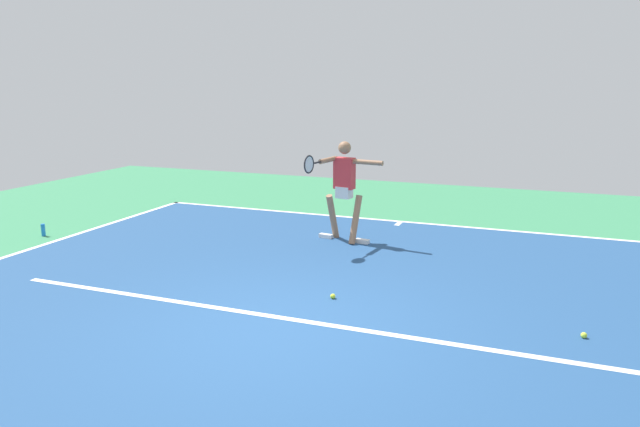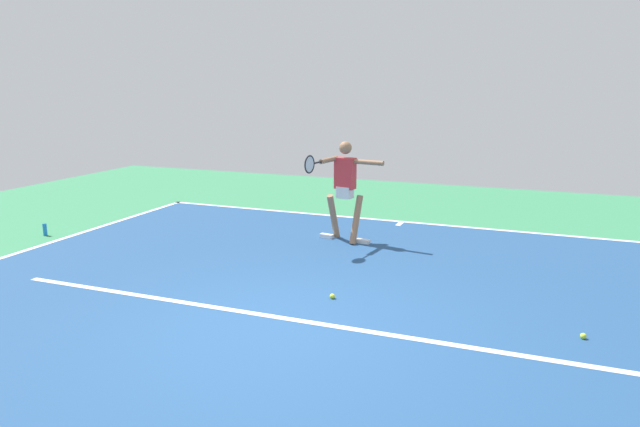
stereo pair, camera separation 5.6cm
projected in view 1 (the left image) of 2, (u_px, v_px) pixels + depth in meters
The scene contains 9 objects.
ground_plane at pixel (283, 330), 6.53m from camera, with size 20.43×20.43×0.00m, color #388456.
court_surface at pixel (283, 329), 6.53m from camera, with size 10.56×11.24×0.00m, color navy.
court_line_baseline_near at pixel (401, 221), 11.61m from camera, with size 10.56×0.10×0.01m, color white.
court_line_service at pixel (293, 320), 6.80m from camera, with size 7.92×0.10×0.01m, color white.
court_line_centre_mark at pixel (398, 224), 11.42m from camera, with size 0.10×0.30×0.01m, color white.
tennis_player at pixel (344, 185), 9.97m from camera, with size 1.17×1.22×1.74m.
tennis_ball_near_player at pixel (333, 296), 7.46m from camera, with size 0.07×0.07×0.07m, color #CCE033.
tennis_ball_near_service_line at pixel (584, 335), 6.31m from camera, with size 0.07×0.07×0.07m, color #C6E53D.
water_bottle at pixel (43, 230), 10.50m from camera, with size 0.07×0.07×0.22m, color blue.
Camera 1 is at (-2.58, 5.54, 2.68)m, focal length 33.11 mm.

